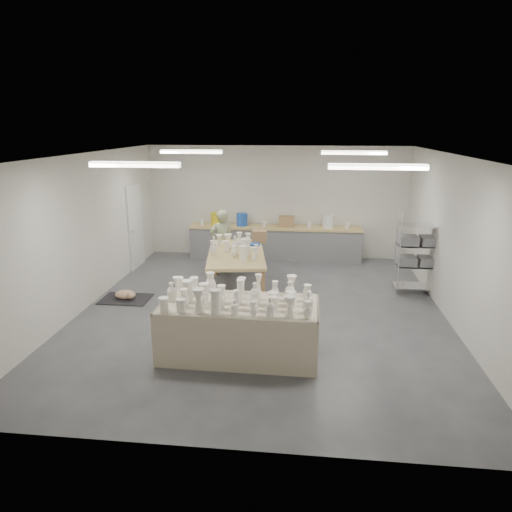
# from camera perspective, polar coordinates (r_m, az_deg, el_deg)

# --- Properties ---
(room) EXTENTS (8.00, 8.02, 3.00)m
(room) POSITION_cam_1_polar(r_m,az_deg,el_deg) (8.53, 0.12, 6.20)
(room) COLOR #424449
(room) RESTS_ON ground
(back_counter) EXTENTS (4.60, 0.60, 1.24)m
(back_counter) POSITION_cam_1_polar(r_m,az_deg,el_deg) (12.35, 2.36, 1.84)
(back_counter) COLOR tan
(back_counter) RESTS_ON ground
(wire_shelf) EXTENTS (0.88, 0.48, 1.80)m
(wire_shelf) POSITION_cam_1_polar(r_m,az_deg,el_deg) (10.30, 19.57, 0.49)
(wire_shelf) COLOR silver
(wire_shelf) RESTS_ON ground
(drying_table) EXTENTS (2.46, 1.18, 1.24)m
(drying_table) POSITION_cam_1_polar(r_m,az_deg,el_deg) (7.22, -2.11, -8.84)
(drying_table) COLOR olive
(drying_table) RESTS_ON ground
(work_table) EXTENTS (1.52, 2.50, 1.26)m
(work_table) POSITION_cam_1_polar(r_m,az_deg,el_deg) (9.87, -2.25, 0.63)
(work_table) COLOR tan
(work_table) RESTS_ON ground
(rug) EXTENTS (1.00, 0.70, 0.02)m
(rug) POSITION_cam_1_polar(r_m,az_deg,el_deg) (9.97, -15.98, -5.18)
(rug) COLOR black
(rug) RESTS_ON ground
(cat) EXTENTS (0.50, 0.42, 0.19)m
(cat) POSITION_cam_1_polar(r_m,az_deg,el_deg) (9.92, -15.94, -4.65)
(cat) COLOR white
(cat) RESTS_ON rug
(potter) EXTENTS (0.68, 0.55, 1.60)m
(potter) POSITION_cam_1_polar(r_m,az_deg,el_deg) (11.00, -4.29, 1.70)
(potter) COLOR gray
(potter) RESTS_ON ground
(red_stool) EXTENTS (0.35, 0.35, 0.33)m
(red_stool) POSITION_cam_1_polar(r_m,az_deg,el_deg) (11.39, -3.99, -0.43)
(red_stool) COLOR #B23019
(red_stool) RESTS_ON ground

